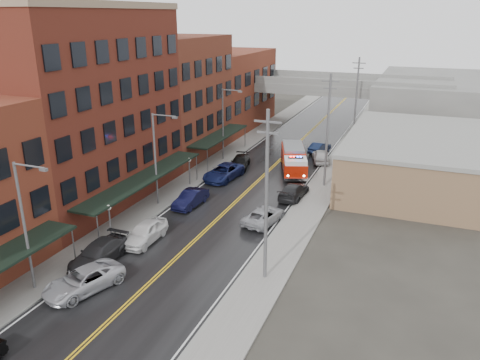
% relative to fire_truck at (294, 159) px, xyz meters
% --- Properties ---
extents(road, '(11.00, 160.00, 0.02)m').
position_rel_fire_truck_xyz_m(road, '(-2.85, -8.38, -1.59)').
color(road, black).
rests_on(road, ground).
extents(sidewalk_left, '(3.00, 160.00, 0.15)m').
position_rel_fire_truck_xyz_m(sidewalk_left, '(-10.15, -8.38, -1.53)').
color(sidewalk_left, slate).
rests_on(sidewalk_left, ground).
extents(sidewalk_right, '(3.00, 160.00, 0.15)m').
position_rel_fire_truck_xyz_m(sidewalk_right, '(4.45, -8.38, -1.53)').
color(sidewalk_right, slate).
rests_on(sidewalk_right, ground).
extents(curb_left, '(0.30, 160.00, 0.15)m').
position_rel_fire_truck_xyz_m(curb_left, '(-8.50, -8.38, -1.53)').
color(curb_left, gray).
rests_on(curb_left, ground).
extents(curb_right, '(0.30, 160.00, 0.15)m').
position_rel_fire_truck_xyz_m(curb_right, '(2.80, -8.38, -1.53)').
color(curb_right, gray).
rests_on(curb_right, ground).
extents(brick_building_b, '(9.00, 20.00, 18.00)m').
position_rel_fire_truck_xyz_m(brick_building_b, '(-16.15, -15.38, 7.40)').
color(brick_building_b, '#582517').
rests_on(brick_building_b, ground).
extents(brick_building_c, '(9.00, 15.00, 15.00)m').
position_rel_fire_truck_xyz_m(brick_building_c, '(-16.15, 2.12, 5.90)').
color(brick_building_c, brown).
rests_on(brick_building_c, ground).
extents(brick_building_far, '(9.00, 20.00, 12.00)m').
position_rel_fire_truck_xyz_m(brick_building_far, '(-16.15, 19.62, 4.40)').
color(brick_building_far, brown).
rests_on(brick_building_far, ground).
extents(tan_building, '(14.00, 22.00, 5.00)m').
position_rel_fire_truck_xyz_m(tan_building, '(13.15, 1.62, 0.90)').
color(tan_building, '#866048').
rests_on(tan_building, ground).
extents(right_far_block, '(18.00, 30.00, 8.00)m').
position_rel_fire_truck_xyz_m(right_far_block, '(15.15, 31.62, 2.40)').
color(right_far_block, slate).
rests_on(right_far_block, ground).
extents(awning_1, '(2.60, 18.00, 3.09)m').
position_rel_fire_truck_xyz_m(awning_1, '(-10.34, -15.38, 1.39)').
color(awning_1, black).
rests_on(awning_1, ground).
extents(awning_2, '(2.60, 13.00, 3.09)m').
position_rel_fire_truck_xyz_m(awning_2, '(-10.34, 2.12, 1.38)').
color(awning_2, black).
rests_on(awning_2, ground).
extents(globe_lamp_1, '(0.44, 0.44, 3.12)m').
position_rel_fire_truck_xyz_m(globe_lamp_1, '(-9.25, -22.38, 0.71)').
color(globe_lamp_1, '#59595B').
rests_on(globe_lamp_1, ground).
extents(globe_lamp_2, '(0.44, 0.44, 3.12)m').
position_rel_fire_truck_xyz_m(globe_lamp_2, '(-9.25, -8.38, 0.71)').
color(globe_lamp_2, '#59595B').
rests_on(globe_lamp_2, ground).
extents(street_lamp_0, '(2.64, 0.22, 9.00)m').
position_rel_fire_truck_xyz_m(street_lamp_0, '(-9.40, -30.38, 3.58)').
color(street_lamp_0, '#59595B').
rests_on(street_lamp_0, ground).
extents(street_lamp_1, '(2.64, 0.22, 9.00)m').
position_rel_fire_truck_xyz_m(street_lamp_1, '(-9.40, -14.38, 3.58)').
color(street_lamp_1, '#59595B').
rests_on(street_lamp_1, ground).
extents(street_lamp_2, '(2.64, 0.22, 9.00)m').
position_rel_fire_truck_xyz_m(street_lamp_2, '(-9.40, 1.62, 3.58)').
color(street_lamp_2, '#59595B').
rests_on(street_lamp_2, ground).
extents(utility_pole_0, '(1.80, 0.24, 12.00)m').
position_rel_fire_truck_xyz_m(utility_pole_0, '(4.35, -23.38, 4.70)').
color(utility_pole_0, '#59595B').
rests_on(utility_pole_0, ground).
extents(utility_pole_1, '(1.80, 0.24, 12.00)m').
position_rel_fire_truck_xyz_m(utility_pole_1, '(4.35, -3.38, 4.70)').
color(utility_pole_1, '#59595B').
rests_on(utility_pole_1, ground).
extents(utility_pole_2, '(1.80, 0.24, 12.00)m').
position_rel_fire_truck_xyz_m(utility_pole_2, '(4.35, 16.62, 4.70)').
color(utility_pole_2, '#59595B').
rests_on(utility_pole_2, ground).
extents(overpass, '(40.00, 10.00, 7.50)m').
position_rel_fire_truck_xyz_m(overpass, '(-2.85, 23.62, 4.38)').
color(overpass, slate).
rests_on(overpass, ground).
extents(fire_truck, '(5.22, 8.49, 2.96)m').
position_rel_fire_truck_xyz_m(fire_truck, '(0.00, 0.00, 0.00)').
color(fire_truck, '#A41907').
rests_on(fire_truck, ground).
extents(parked_car_left_2, '(4.16, 6.00, 1.52)m').
position_rel_fire_truck_xyz_m(parked_car_left_2, '(-6.45, -29.22, -0.84)').
color(parked_car_left_2, '#AEAFB6').
rests_on(parked_car_left_2, ground).
extents(parked_car_left_3, '(2.24, 5.47, 1.59)m').
position_rel_fire_truck_xyz_m(parked_car_left_3, '(-7.85, -25.81, -0.81)').
color(parked_car_left_3, black).
rests_on(parked_car_left_3, ground).
extents(parked_car_left_4, '(2.04, 4.94, 1.68)m').
position_rel_fire_truck_xyz_m(parked_car_left_4, '(-6.52, -21.58, -0.76)').
color(parked_car_left_4, white).
rests_on(parked_car_left_4, ground).
extents(parked_car_left_5, '(1.91, 4.74, 1.53)m').
position_rel_fire_truck_xyz_m(parked_car_left_5, '(-6.53, -13.50, -0.84)').
color(parked_car_left_5, black).
rests_on(parked_car_left_5, ground).
extents(parked_car_left_6, '(3.34, 6.17, 1.64)m').
position_rel_fire_truck_xyz_m(parked_car_left_6, '(-6.67, -5.18, -0.78)').
color(parked_car_left_6, '#131B49').
rests_on(parked_car_left_6, ground).
extents(parked_car_left_7, '(2.97, 5.26, 1.44)m').
position_rel_fire_truck_xyz_m(parked_car_left_7, '(-6.45, -0.70, -0.88)').
color(parked_car_left_7, black).
rests_on(parked_car_left_7, ground).
extents(parked_car_right_0, '(3.12, 5.31, 1.39)m').
position_rel_fire_truck_xyz_m(parked_car_right_0, '(1.28, -14.58, -0.91)').
color(parked_car_right_0, '#9B9CA2').
rests_on(parked_car_right_0, ground).
extents(parked_car_right_1, '(2.33, 5.25, 1.50)m').
position_rel_fire_truck_xyz_m(parked_car_right_1, '(2.15, -7.77, -0.85)').
color(parked_car_right_1, black).
rests_on(parked_car_right_1, ground).
extents(parked_car_right_2, '(3.25, 5.20, 1.65)m').
position_rel_fire_truck_xyz_m(parked_car_right_2, '(2.15, 5.16, -0.78)').
color(parked_car_right_2, '#BEBEBE').
rests_on(parked_car_right_2, ground).
extents(parked_car_right_3, '(2.46, 4.54, 1.42)m').
position_rel_fire_truck_xyz_m(parked_car_right_3, '(1.04, 9.42, -0.89)').
color(parked_car_right_3, '#0E1833').
rests_on(parked_car_right_3, ground).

